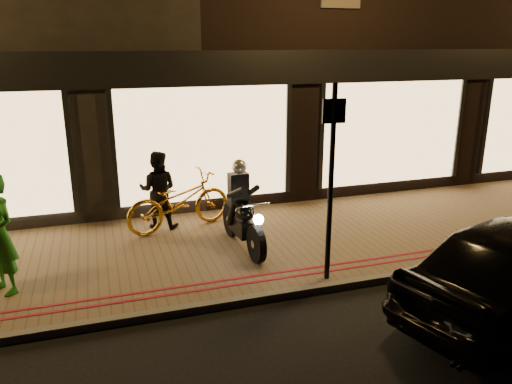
% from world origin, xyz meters
% --- Properties ---
extents(ground, '(90.00, 90.00, 0.00)m').
position_xyz_m(ground, '(0.00, 0.00, 0.00)').
color(ground, black).
rests_on(ground, ground).
extents(sidewalk, '(50.00, 4.00, 0.12)m').
position_xyz_m(sidewalk, '(0.00, 2.00, 0.06)').
color(sidewalk, brown).
rests_on(sidewalk, ground).
extents(kerb_stone, '(50.00, 0.14, 0.12)m').
position_xyz_m(kerb_stone, '(0.00, 0.05, 0.06)').
color(kerb_stone, '#59544C').
rests_on(kerb_stone, ground).
extents(red_kerb_lines, '(50.00, 0.26, 0.01)m').
position_xyz_m(red_kerb_lines, '(0.00, 0.55, 0.12)').
color(red_kerb_lines, maroon).
rests_on(red_kerb_lines, sidewalk).
extents(building_row, '(48.00, 10.11, 8.50)m').
position_xyz_m(building_row, '(-0.00, 8.99, 4.25)').
color(building_row, black).
rests_on(building_row, ground).
extents(motorcycle, '(0.60, 1.94, 1.59)m').
position_xyz_m(motorcycle, '(0.19, 1.85, 0.73)').
color(motorcycle, black).
rests_on(motorcycle, sidewalk).
extents(sign_post, '(0.35, 0.08, 3.00)m').
position_xyz_m(sign_post, '(1.09, 0.25, 1.80)').
color(sign_post, black).
rests_on(sign_post, sidewalk).
extents(bicycle_gold, '(2.27, 1.31, 1.13)m').
position_xyz_m(bicycle_gold, '(-0.72, 3.11, 0.68)').
color(bicycle_gold, '#C48322').
rests_on(bicycle_gold, sidewalk).
extents(person_dark, '(0.90, 0.80, 1.54)m').
position_xyz_m(person_dark, '(-1.09, 3.31, 0.89)').
color(person_dark, black).
rests_on(person_dark, sidewalk).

